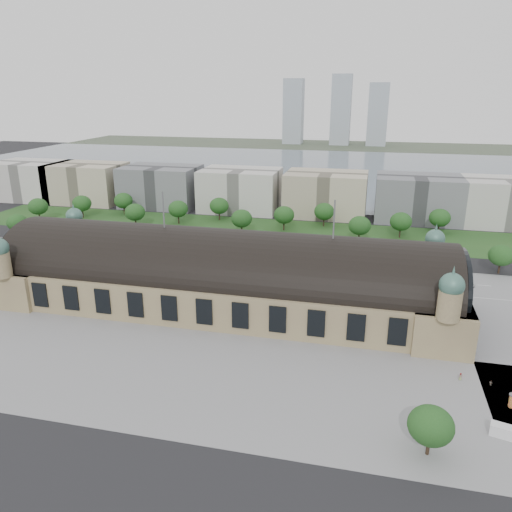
% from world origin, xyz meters
% --- Properties ---
extents(ground, '(900.00, 900.00, 0.00)m').
position_xyz_m(ground, '(0.00, 0.00, 0.00)').
color(ground, black).
rests_on(ground, ground).
extents(station, '(150.00, 48.40, 44.30)m').
position_xyz_m(station, '(0.00, 0.00, 10.28)').
color(station, '#9D8C61').
rests_on(station, ground).
extents(plaza_south, '(190.00, 48.00, 0.12)m').
position_xyz_m(plaza_south, '(10.00, -44.00, 0.00)').
color(plaza_south, gray).
rests_on(plaza_south, ground).
extents(road_slab, '(260.00, 26.00, 0.10)m').
position_xyz_m(road_slab, '(-20.00, 38.00, 0.00)').
color(road_slab, black).
rests_on(road_slab, ground).
extents(grass_belt, '(300.00, 45.00, 0.10)m').
position_xyz_m(grass_belt, '(-15.00, 93.00, 0.00)').
color(grass_belt, '#244E1F').
rests_on(grass_belt, ground).
extents(petrol_station, '(14.00, 13.00, 5.05)m').
position_xyz_m(petrol_station, '(-53.91, 65.28, 2.95)').
color(petrol_station, '#CB570B').
rests_on(petrol_station, ground).
extents(lake, '(700.00, 320.00, 0.08)m').
position_xyz_m(lake, '(0.00, 298.00, 0.00)').
color(lake, slate).
rests_on(lake, ground).
extents(far_shore, '(700.00, 120.00, 0.14)m').
position_xyz_m(far_shore, '(0.00, 498.00, 0.00)').
color(far_shore, '#44513D').
rests_on(far_shore, ground).
extents(far_tower_left, '(24.00, 24.00, 80.00)m').
position_xyz_m(far_tower_left, '(-60.00, 508.00, 40.00)').
color(far_tower_left, '#9EA8B2').
rests_on(far_tower_left, ground).
extents(far_tower_mid, '(24.00, 24.00, 85.00)m').
position_xyz_m(far_tower_mid, '(0.00, 508.00, 42.50)').
color(far_tower_mid, '#9EA8B2').
rests_on(far_tower_mid, ground).
extents(far_tower_right, '(24.00, 24.00, 75.00)m').
position_xyz_m(far_tower_right, '(45.00, 508.00, 37.50)').
color(far_tower_right, '#9EA8B2').
rests_on(far_tower_right, ground).
extents(office_0, '(45.00, 32.00, 24.00)m').
position_xyz_m(office_0, '(-170.00, 133.00, 12.00)').
color(office_0, silver).
rests_on(office_0, ground).
extents(office_1, '(45.00, 32.00, 24.00)m').
position_xyz_m(office_1, '(-130.00, 133.00, 12.00)').
color(office_1, '#C3B699').
rests_on(office_1, ground).
extents(office_2, '(45.00, 32.00, 24.00)m').
position_xyz_m(office_2, '(-80.00, 133.00, 12.00)').
color(office_2, slate).
rests_on(office_2, ground).
extents(office_3, '(45.00, 32.00, 24.00)m').
position_xyz_m(office_3, '(-30.00, 133.00, 12.00)').
color(office_3, silver).
rests_on(office_3, ground).
extents(office_4, '(45.00, 32.00, 24.00)m').
position_xyz_m(office_4, '(20.00, 133.00, 12.00)').
color(office_4, '#C3B699').
rests_on(office_4, ground).
extents(office_5, '(45.00, 32.00, 24.00)m').
position_xyz_m(office_5, '(70.00, 133.00, 12.00)').
color(office_5, slate).
rests_on(office_5, ground).
extents(office_6, '(45.00, 32.00, 24.00)m').
position_xyz_m(office_6, '(115.00, 133.00, 12.00)').
color(office_6, silver).
rests_on(office_6, ground).
extents(tree_row_0, '(9.60, 9.60, 11.52)m').
position_xyz_m(tree_row_0, '(-120.00, 53.00, 7.43)').
color(tree_row_0, '#2D2116').
rests_on(tree_row_0, ground).
extents(tree_row_1, '(9.60, 9.60, 11.52)m').
position_xyz_m(tree_row_1, '(-96.00, 53.00, 7.43)').
color(tree_row_1, '#2D2116').
rests_on(tree_row_1, ground).
extents(tree_row_2, '(9.60, 9.60, 11.52)m').
position_xyz_m(tree_row_2, '(-72.00, 53.00, 7.43)').
color(tree_row_2, '#2D2116').
rests_on(tree_row_2, ground).
extents(tree_row_3, '(9.60, 9.60, 11.52)m').
position_xyz_m(tree_row_3, '(-48.00, 53.00, 7.43)').
color(tree_row_3, '#2D2116').
rests_on(tree_row_3, ground).
extents(tree_row_4, '(9.60, 9.60, 11.52)m').
position_xyz_m(tree_row_4, '(-24.00, 53.00, 7.43)').
color(tree_row_4, '#2D2116').
rests_on(tree_row_4, ground).
extents(tree_row_5, '(9.60, 9.60, 11.52)m').
position_xyz_m(tree_row_5, '(0.00, 53.00, 7.43)').
color(tree_row_5, '#2D2116').
rests_on(tree_row_5, ground).
extents(tree_row_6, '(9.60, 9.60, 11.52)m').
position_xyz_m(tree_row_6, '(24.00, 53.00, 7.43)').
color(tree_row_6, '#2D2116').
rests_on(tree_row_6, ground).
extents(tree_row_7, '(9.60, 9.60, 11.52)m').
position_xyz_m(tree_row_7, '(48.00, 53.00, 7.43)').
color(tree_row_7, '#2D2116').
rests_on(tree_row_7, ground).
extents(tree_row_8, '(9.60, 9.60, 11.52)m').
position_xyz_m(tree_row_8, '(72.00, 53.00, 7.43)').
color(tree_row_8, '#2D2116').
rests_on(tree_row_8, ground).
extents(tree_row_9, '(9.60, 9.60, 11.52)m').
position_xyz_m(tree_row_9, '(96.00, 53.00, 7.43)').
color(tree_row_9, '#2D2116').
rests_on(tree_row_9, ground).
extents(tree_belt_0, '(10.40, 10.40, 12.48)m').
position_xyz_m(tree_belt_0, '(-130.00, 83.00, 8.05)').
color(tree_belt_0, '#2D2116').
rests_on(tree_belt_0, ground).
extents(tree_belt_1, '(10.40, 10.40, 12.48)m').
position_xyz_m(tree_belt_1, '(-111.00, 95.00, 8.05)').
color(tree_belt_1, '#2D2116').
rests_on(tree_belt_1, ground).
extents(tree_belt_2, '(10.40, 10.40, 12.48)m').
position_xyz_m(tree_belt_2, '(-92.00, 107.00, 8.05)').
color(tree_belt_2, '#2D2116').
rests_on(tree_belt_2, ground).
extents(tree_belt_3, '(10.40, 10.40, 12.48)m').
position_xyz_m(tree_belt_3, '(-73.00, 83.00, 8.05)').
color(tree_belt_3, '#2D2116').
rests_on(tree_belt_3, ground).
extents(tree_belt_4, '(10.40, 10.40, 12.48)m').
position_xyz_m(tree_belt_4, '(-54.00, 95.00, 8.05)').
color(tree_belt_4, '#2D2116').
rests_on(tree_belt_4, ground).
extents(tree_belt_5, '(10.40, 10.40, 12.48)m').
position_xyz_m(tree_belt_5, '(-35.00, 107.00, 8.05)').
color(tree_belt_5, '#2D2116').
rests_on(tree_belt_5, ground).
extents(tree_belt_6, '(10.40, 10.40, 12.48)m').
position_xyz_m(tree_belt_6, '(-16.00, 83.00, 8.05)').
color(tree_belt_6, '#2D2116').
rests_on(tree_belt_6, ground).
extents(tree_belt_7, '(10.40, 10.40, 12.48)m').
position_xyz_m(tree_belt_7, '(3.00, 95.00, 8.05)').
color(tree_belt_7, '#2D2116').
rests_on(tree_belt_7, ground).
extents(tree_belt_8, '(10.40, 10.40, 12.48)m').
position_xyz_m(tree_belt_8, '(22.00, 107.00, 8.05)').
color(tree_belt_8, '#2D2116').
rests_on(tree_belt_8, ground).
extents(tree_belt_9, '(10.40, 10.40, 12.48)m').
position_xyz_m(tree_belt_9, '(41.00, 83.00, 8.05)').
color(tree_belt_9, '#2D2116').
rests_on(tree_belt_9, ground).
extents(tree_belt_10, '(10.40, 10.40, 12.48)m').
position_xyz_m(tree_belt_10, '(60.00, 95.00, 8.05)').
color(tree_belt_10, '#2D2116').
rests_on(tree_belt_10, ground).
extents(tree_belt_11, '(10.40, 10.40, 12.48)m').
position_xyz_m(tree_belt_11, '(79.00, 107.00, 8.05)').
color(tree_belt_11, '#2D2116').
rests_on(tree_belt_11, ground).
extents(tree_plaza_s, '(9.00, 9.00, 10.64)m').
position_xyz_m(tree_plaza_s, '(60.00, -60.00, 6.80)').
color(tree_plaza_s, '#2D2116').
rests_on(tree_plaza_s, ground).
extents(traffic_car_2, '(4.70, 2.24, 1.29)m').
position_xyz_m(traffic_car_2, '(-75.81, 27.56, 0.65)').
color(traffic_car_2, black).
rests_on(traffic_car_2, ground).
extents(traffic_car_3, '(4.78, 2.20, 1.35)m').
position_xyz_m(traffic_car_3, '(-35.32, 38.67, 0.68)').
color(traffic_car_3, maroon).
rests_on(traffic_car_3, ground).
extents(traffic_car_4, '(3.93, 1.92, 1.29)m').
position_xyz_m(traffic_car_4, '(12.00, 27.12, 0.65)').
color(traffic_car_4, '#191F46').
rests_on(traffic_car_4, ground).
extents(traffic_car_5, '(4.43, 1.59, 1.45)m').
position_xyz_m(traffic_car_5, '(50.77, 37.85, 0.73)').
color(traffic_car_5, '#585B60').
rests_on(traffic_car_5, ground).
extents(traffic_car_6, '(4.92, 2.65, 1.31)m').
position_xyz_m(traffic_car_6, '(82.04, 35.56, 0.66)').
color(traffic_car_6, silver).
rests_on(traffic_car_6, ground).
extents(parked_car_0, '(5.05, 3.31, 1.57)m').
position_xyz_m(parked_car_0, '(-58.41, 22.46, 0.79)').
color(parked_car_0, black).
rests_on(parked_car_0, ground).
extents(parked_car_1, '(5.24, 4.43, 1.33)m').
position_xyz_m(parked_car_1, '(-80.00, 21.00, 0.67)').
color(parked_car_1, maroon).
rests_on(parked_car_1, ground).
extents(parked_car_2, '(4.74, 3.50, 1.28)m').
position_xyz_m(parked_car_2, '(-44.33, 25.00, 0.64)').
color(parked_car_2, '#221C4E').
rests_on(parked_car_2, ground).
extents(parked_car_3, '(4.40, 3.57, 1.41)m').
position_xyz_m(parked_car_3, '(-31.89, 21.00, 0.70)').
color(parked_car_3, '#515258').
rests_on(parked_car_3, ground).
extents(parked_car_4, '(5.24, 3.70, 1.64)m').
position_xyz_m(parked_car_4, '(-57.21, 25.00, 0.82)').
color(parked_car_4, white).
rests_on(parked_car_4, ground).
extents(parked_car_5, '(5.52, 4.53, 1.40)m').
position_xyz_m(parked_car_5, '(-48.79, 24.99, 0.70)').
color(parked_car_5, '#969A9E').
rests_on(parked_car_5, ground).
extents(parked_car_6, '(4.96, 3.93, 1.35)m').
position_xyz_m(parked_car_6, '(-45.49, 21.00, 0.67)').
color(parked_car_6, black).
rests_on(parked_car_6, ground).
extents(bus_west, '(11.42, 3.76, 3.12)m').
position_xyz_m(bus_west, '(2.87, 27.00, 1.56)').
color(bus_west, red).
rests_on(bus_west, ground).
extents(bus_mid, '(12.13, 3.06, 3.36)m').
position_xyz_m(bus_mid, '(4.21, 27.00, 1.68)').
color(bus_mid, silver).
rests_on(bus_mid, ground).
extents(bus_east, '(12.21, 3.49, 3.36)m').
position_xyz_m(bus_east, '(39.92, 32.00, 1.68)').
color(bus_east, beige).
rests_on(bus_east, ground).
extents(van_south, '(6.45, 3.90, 2.61)m').
position_xyz_m(van_south, '(75.90, -50.80, 1.25)').
color(van_south, silver).
rests_on(van_south, ground).
extents(advertising_column, '(1.76, 1.76, 3.34)m').
position_xyz_m(advertising_column, '(80.00, -39.40, 1.73)').
color(advertising_column, '#BD2F3D').
rests_on(advertising_column, ground).
extents(pedestrian_0, '(1.03, 0.69, 1.94)m').
position_xyz_m(pedestrian_0, '(70.30, -30.33, 0.97)').
color(pedestrian_0, gray).
rests_on(pedestrian_0, ground).
extents(pedestrian_2, '(0.88, 0.91, 1.66)m').
position_xyz_m(pedestrian_2, '(77.12, -31.34, 0.83)').
color(pedestrian_2, gray).
rests_on(pedestrian_2, ground).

